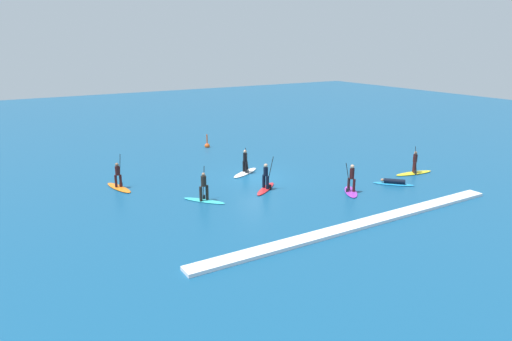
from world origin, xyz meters
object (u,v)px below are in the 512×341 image
object	(u,v)px
surfer_on_red_board	(266,183)
surfer_on_teal_board	(204,193)
surfer_on_orange_board	(119,183)
marker_buoy	(207,145)
surfer_on_yellow_board	(414,169)
surfer_on_white_board	(245,168)
surfer_on_blue_board	(394,182)
surfer_on_purple_board	(351,186)

from	to	relation	value
surfer_on_red_board	surfer_on_teal_board	bearing A→B (deg)	140.97
surfer_on_orange_board	marker_buoy	world-z (taller)	surfer_on_orange_board
surfer_on_red_board	surfer_on_yellow_board	bearing A→B (deg)	-51.29
surfer_on_yellow_board	surfer_on_white_board	distance (m)	12.64
surfer_on_white_board	surfer_on_blue_board	bearing A→B (deg)	103.78
surfer_on_yellow_board	marker_buoy	world-z (taller)	surfer_on_yellow_board
surfer_on_white_board	surfer_on_red_board	distance (m)	4.16
surfer_on_blue_board	surfer_on_yellow_board	bearing A→B (deg)	-115.86
surfer_on_red_board	marker_buoy	world-z (taller)	surfer_on_red_board
surfer_on_blue_board	surfer_on_red_board	xyz separation A→B (m)	(-8.16, 3.70, 0.29)
surfer_on_white_board	surfer_on_red_board	size ratio (longest dim) A/B	1.13
surfer_on_teal_board	surfer_on_orange_board	xyz separation A→B (m)	(-3.81, 5.35, -0.16)
surfer_on_purple_board	surfer_on_blue_board	xyz separation A→B (m)	(3.73, -0.24, -0.31)
surfer_on_yellow_board	surfer_on_orange_board	world-z (taller)	surfer_on_orange_board
surfer_on_blue_board	surfer_on_red_board	size ratio (longest dim) A/B	0.92
surfer_on_purple_board	surfer_on_yellow_board	bearing A→B (deg)	131.16
surfer_on_purple_board	surfer_on_orange_board	world-z (taller)	surfer_on_orange_board
surfer_on_blue_board	surfer_on_red_board	bearing A→B (deg)	21.70
surfer_on_orange_board	surfer_on_red_board	bearing A→B (deg)	-135.03
surfer_on_red_board	marker_buoy	distance (m)	13.67
surfer_on_orange_board	surfer_on_red_board	size ratio (longest dim) A/B	1.13
surfer_on_blue_board	surfer_on_purple_board	bearing A→B (deg)	42.33
surfer_on_yellow_board	surfer_on_blue_board	xyz separation A→B (m)	(-3.36, -1.10, -0.22)
surfer_on_teal_board	surfer_on_white_board	bearing A→B (deg)	-89.38
surfer_on_blue_board	surfer_on_orange_board	bearing A→B (deg)	17.23
surfer_on_blue_board	surfer_on_white_board	xyz separation A→B (m)	(-7.37, 7.78, 0.25)
surfer_on_orange_board	marker_buoy	bearing A→B (deg)	-64.38
surfer_on_white_board	surfer_on_red_board	xyz separation A→B (m)	(-0.79, -4.08, 0.04)
marker_buoy	surfer_on_yellow_board	bearing A→B (deg)	-59.80
surfer_on_yellow_board	marker_buoy	bearing A→B (deg)	-51.64
surfer_on_white_board	marker_buoy	world-z (taller)	surfer_on_white_board
surfer_on_white_board	marker_buoy	distance (m)	9.52
surfer_on_yellow_board	surfer_on_blue_board	distance (m)	3.54
surfer_on_purple_board	marker_buoy	xyz separation A→B (m)	(-2.28, 16.95, -0.27)
surfer_on_blue_board	marker_buoy	world-z (taller)	marker_buoy
surfer_on_teal_board	marker_buoy	distance (m)	15.03
surfer_on_blue_board	marker_buoy	distance (m)	18.22
marker_buoy	surfer_on_blue_board	bearing A→B (deg)	-70.74
surfer_on_purple_board	surfer_on_orange_board	xyz separation A→B (m)	(-12.76, 8.83, -0.07)
surfer_on_teal_board	marker_buoy	xyz separation A→B (m)	(6.66, 13.47, -0.37)
surfer_on_yellow_board	surfer_on_white_board	size ratio (longest dim) A/B	1.10
surfer_on_yellow_board	surfer_on_teal_board	distance (m)	16.25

